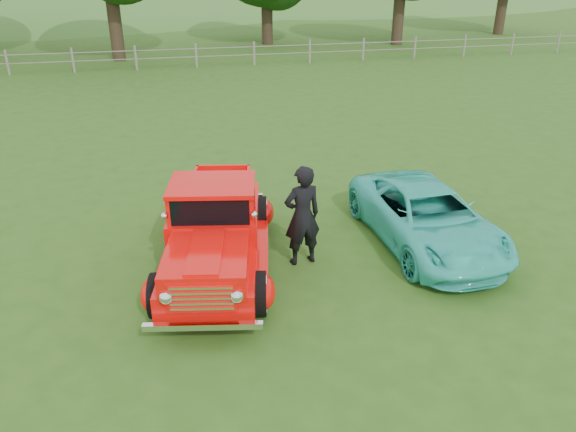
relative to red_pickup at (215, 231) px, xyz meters
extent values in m
plane|color=#295216|center=(1.07, -1.65, -0.80)|extent=(140.00, 140.00, 0.00)
ellipsoid|color=#396A27|center=(-16.93, 56.35, -5.75)|extent=(84.00, 60.00, 18.00)
ellipsoid|color=#396A27|center=(21.07, 60.35, -4.65)|extent=(72.00, 52.00, 14.00)
cube|color=slate|center=(1.07, 20.35, -0.25)|extent=(48.00, 0.04, 0.04)
cube|color=slate|center=(1.07, 20.35, 0.15)|extent=(48.00, 0.04, 0.04)
cylinder|color=black|center=(-2.93, 23.35, 1.62)|extent=(0.70, 0.70, 4.84)
cylinder|color=black|center=(6.07, 27.35, 1.07)|extent=(0.70, 0.70, 3.74)
cylinder|color=black|center=(14.07, 25.35, 1.40)|extent=(0.70, 0.70, 4.40)
cylinder|color=black|center=(23.07, 28.35, 1.29)|extent=(0.70, 0.70, 4.18)
cylinder|color=black|center=(-1.09, -1.34, -0.42)|extent=(0.37, 0.79, 0.76)
cylinder|color=black|center=(0.54, -1.64, -0.42)|extent=(0.37, 0.79, 0.76)
cylinder|color=black|center=(-0.53, 1.71, -0.42)|extent=(0.37, 0.79, 0.76)
cylinder|color=black|center=(1.11, 1.41, -0.42)|extent=(0.37, 0.79, 0.76)
cube|color=red|center=(0.01, 0.04, -0.22)|extent=(2.37, 4.82, 0.44)
ellipsoid|color=red|center=(-1.16, -1.32, -0.38)|extent=(0.55, 0.81, 0.54)
ellipsoid|color=red|center=(0.61, -1.65, -0.38)|extent=(0.55, 0.81, 0.54)
ellipsoid|color=red|center=(-0.59, 1.72, -0.38)|extent=(0.55, 0.81, 0.54)
ellipsoid|color=red|center=(1.17, 1.40, -0.38)|extent=(0.55, 0.81, 0.54)
cube|color=red|center=(-0.28, -1.49, 0.17)|extent=(1.60, 1.82, 0.42)
cube|color=red|center=(-0.01, -0.06, 0.19)|extent=(1.82, 1.62, 0.44)
cube|color=black|center=(-0.01, -0.06, 0.66)|extent=(1.62, 1.37, 0.50)
cube|color=red|center=(-0.01, -0.06, 0.94)|extent=(1.72, 1.48, 0.08)
cube|color=red|center=(0.25, 1.36, 0.15)|extent=(1.51, 2.13, 0.45)
cube|color=white|center=(-0.42, -2.28, 0.05)|extent=(1.06, 0.29, 0.50)
cube|color=white|center=(-0.44, -2.38, -0.38)|extent=(1.79, 0.43, 0.10)
cube|color=white|center=(0.45, 2.42, -0.38)|extent=(1.70, 0.41, 0.10)
imported|color=#32CBB7|center=(4.30, 0.05, -0.19)|extent=(2.17, 4.41, 1.20)
imported|color=black|center=(1.64, -0.14, 0.20)|extent=(0.80, 0.59, 1.99)
camera|label=1|loc=(-0.68, -9.37, 4.73)|focal=35.00mm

